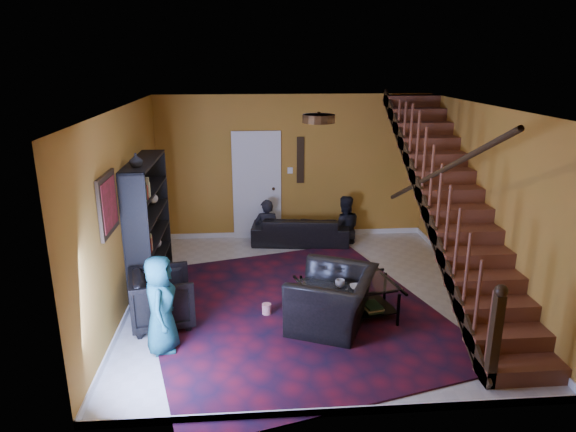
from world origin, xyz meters
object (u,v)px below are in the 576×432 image
object	(u,v)px
armchair_left	(162,299)
armchair_right	(332,299)
sofa	(300,230)
coffee_table	(348,298)
bookshelf	(149,227)

from	to	relation	value
armchair_left	armchair_right	size ratio (longest dim) A/B	0.70
sofa	coffee_table	size ratio (longest dim) A/B	1.30
bookshelf	armchair_right	world-z (taller)	bookshelf
bookshelf	coffee_table	world-z (taller)	bookshelf
sofa	armchair_left	bearing A→B (deg)	61.97
bookshelf	armchair_right	bearing A→B (deg)	-30.18
sofa	armchair_right	world-z (taller)	armchair_right
bookshelf	sofa	xyz separation A→B (m)	(2.52, 1.70, -0.69)
sofa	armchair_left	size ratio (longest dim) A/B	2.26
armchair_left	armchair_right	xyz separation A→B (m)	(2.26, -0.22, 0.01)
coffee_table	armchair_left	bearing A→B (deg)	-179.97
sofa	armchair_right	bearing A→B (deg)	99.47
armchair_left	coffee_table	xyz separation A→B (m)	(2.51, 0.00, -0.09)
coffee_table	armchair_right	bearing A→B (deg)	-138.25
armchair_left	coffee_table	size ratio (longest dim) A/B	0.58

